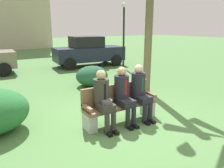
# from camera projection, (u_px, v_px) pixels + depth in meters

# --- Properties ---
(ground_plane) EXTENTS (80.00, 80.00, 0.00)m
(ground_plane) POSITION_uv_depth(u_px,v_px,m) (123.00, 122.00, 5.20)
(ground_plane) COLOR #4E7B42
(park_bench) EXTENTS (1.86, 0.44, 0.90)m
(park_bench) POSITION_uv_depth(u_px,v_px,m) (120.00, 105.00, 5.18)
(park_bench) COLOR brown
(park_bench) RESTS_ON ground
(seated_man_left) EXTENTS (0.34, 0.72, 1.32)m
(seated_man_left) POSITION_uv_depth(u_px,v_px,m) (103.00, 97.00, 4.73)
(seated_man_left) COLOR #38332D
(seated_man_left) RESTS_ON ground
(seated_man_middle) EXTENTS (0.34, 0.72, 1.34)m
(seated_man_middle) POSITION_uv_depth(u_px,v_px,m) (124.00, 93.00, 5.01)
(seated_man_middle) COLOR #23232D
(seated_man_middle) RESTS_ON ground
(seated_man_right) EXTENTS (0.34, 0.72, 1.34)m
(seated_man_right) POSITION_uv_depth(u_px,v_px,m) (140.00, 89.00, 5.26)
(seated_man_right) COLOR #23232D
(seated_man_right) RESTS_ON ground
(shrub_near_bench) EXTENTS (1.24, 1.13, 0.77)m
(shrub_near_bench) POSITION_uv_depth(u_px,v_px,m) (92.00, 76.00, 8.31)
(shrub_near_bench) COLOR #205336
(shrub_near_bench) RESTS_ON ground
(parked_car_far) EXTENTS (4.02, 1.98, 1.68)m
(parked_car_far) POSITION_uv_depth(u_px,v_px,m) (88.00, 51.00, 12.40)
(parked_car_far) COLOR #1E2338
(parked_car_far) RESTS_ON ground
(street_lamp) EXTENTS (0.24, 0.24, 3.40)m
(street_lamp) POSITION_uv_depth(u_px,v_px,m) (124.00, 29.00, 11.39)
(street_lamp) COLOR black
(street_lamp) RESTS_ON ground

